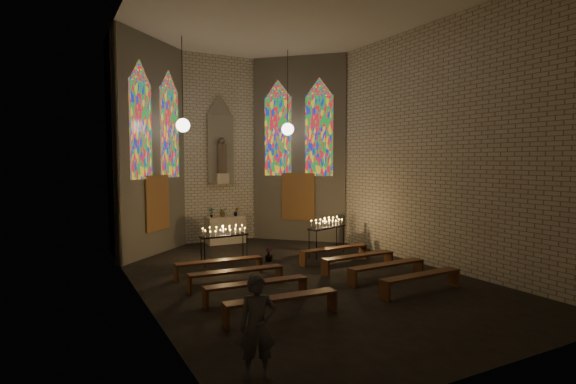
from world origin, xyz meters
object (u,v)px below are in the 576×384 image
Objects in this scene: altar at (226,230)px; visitor at (258,327)px; aisle_flower_pot at (269,254)px; votive_stand_left at (224,233)px; votive_stand_right at (327,225)px.

visitor is (-3.22, -10.05, 0.24)m from altar.
votive_stand_left reaches higher than aisle_flower_pot.
altar is at bearing 65.13° from votive_stand_left.
aisle_flower_pot is 0.26× the size of votive_stand_right.
votive_stand_right is (3.36, -0.43, 0.08)m from votive_stand_left.
altar is 3.36m from votive_stand_left.
votive_stand_right is (2.18, -3.55, 0.50)m from altar.
aisle_flower_pot is at bearing -19.51° from votive_stand_left.
votive_stand_left reaches higher than altar.
visitor reaches higher than aisle_flower_pot.
votive_stand_right is at bearing 69.68° from visitor.
visitor reaches higher than votive_stand_right.
visitor is at bearing -149.82° from votive_stand_right.
votive_stand_left is (-1.18, -3.12, 0.42)m from altar.
votive_stand_left is at bearing 152.57° from votive_stand_right.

